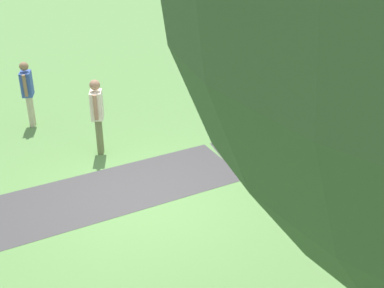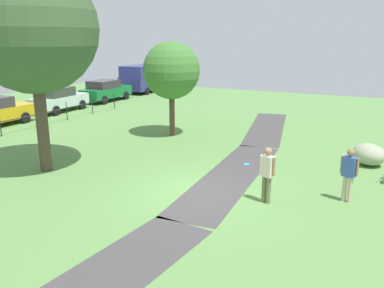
{
  "view_description": "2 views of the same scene",
  "coord_description": "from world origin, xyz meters",
  "px_view_note": "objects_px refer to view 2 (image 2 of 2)",
  "views": [
    {
      "loc": [
        2.31,
        7.2,
        4.96
      ],
      "look_at": [
        -0.91,
        0.1,
        1.01
      ],
      "focal_mm": 45.65,
      "sensor_mm": 36.0,
      "label": 1
    },
    {
      "loc": [
        -10.35,
        -5.15,
        4.65
      ],
      "look_at": [
        0.37,
        0.28,
        1.42
      ],
      "focal_mm": 37.48,
      "sensor_mm": 36.0,
      "label": 2
    }
  ],
  "objects_px": {
    "lawn_boulder": "(369,154)",
    "frisbee_on_grass": "(247,164)",
    "young_tree_near_path": "(171,71)",
    "parked_sedan_red": "(58,99)",
    "large_shade_tree": "(33,29)",
    "passerby_on_path": "(267,171)",
    "parked_coupe_black": "(105,90)",
    "man_near_boulder": "(349,172)",
    "delivery_van": "(146,77)"
  },
  "relations": [
    {
      "from": "parked_coupe_black",
      "to": "parked_sedan_red",
      "type": "bearing_deg",
      "value": -179.36
    },
    {
      "from": "man_near_boulder",
      "to": "parked_coupe_black",
      "type": "xyz_separation_m",
      "value": [
        11.82,
        18.22,
        -0.11
      ]
    },
    {
      "from": "frisbee_on_grass",
      "to": "parked_coupe_black",
      "type": "distance_m",
      "value": 17.52
    },
    {
      "from": "man_near_boulder",
      "to": "parked_sedan_red",
      "type": "bearing_deg",
      "value": 68.78
    },
    {
      "from": "lawn_boulder",
      "to": "frisbee_on_grass",
      "type": "distance_m",
      "value": 4.58
    },
    {
      "from": "passerby_on_path",
      "to": "parked_coupe_black",
      "type": "distance_m",
      "value": 20.71
    },
    {
      "from": "passerby_on_path",
      "to": "delivery_van",
      "type": "distance_m",
      "value": 24.97
    },
    {
      "from": "young_tree_near_path",
      "to": "man_near_boulder",
      "type": "height_order",
      "value": "young_tree_near_path"
    },
    {
      "from": "young_tree_near_path",
      "to": "parked_coupe_black",
      "type": "distance_m",
      "value": 12.18
    },
    {
      "from": "large_shade_tree",
      "to": "passerby_on_path",
      "type": "height_order",
      "value": "large_shade_tree"
    },
    {
      "from": "man_near_boulder",
      "to": "delivery_van",
      "type": "xyz_separation_m",
      "value": [
        17.66,
        18.5,
        0.35
      ]
    },
    {
      "from": "young_tree_near_path",
      "to": "parked_sedan_red",
      "type": "height_order",
      "value": "young_tree_near_path"
    },
    {
      "from": "frisbee_on_grass",
      "to": "delivery_van",
      "type": "xyz_separation_m",
      "value": [
        15.68,
        14.76,
        1.25
      ]
    },
    {
      "from": "frisbee_on_grass",
      "to": "parked_coupe_black",
      "type": "height_order",
      "value": "parked_coupe_black"
    },
    {
      "from": "parked_coupe_black",
      "to": "lawn_boulder",
      "type": "bearing_deg",
      "value": -112.73
    },
    {
      "from": "young_tree_near_path",
      "to": "delivery_van",
      "type": "relative_size",
      "value": 0.87
    },
    {
      "from": "large_shade_tree",
      "to": "parked_sedan_red",
      "type": "xyz_separation_m",
      "value": [
        8.93,
        8.2,
        -4.1
      ]
    },
    {
      "from": "large_shade_tree",
      "to": "parked_coupe_black",
      "type": "distance_m",
      "value": 16.51
    },
    {
      "from": "passerby_on_path",
      "to": "parked_coupe_black",
      "type": "height_order",
      "value": "passerby_on_path"
    },
    {
      "from": "passerby_on_path",
      "to": "delivery_van",
      "type": "xyz_separation_m",
      "value": [
        18.8,
        16.44,
        0.31
      ]
    },
    {
      "from": "young_tree_near_path",
      "to": "delivery_van",
      "type": "bearing_deg",
      "value": 37.72
    },
    {
      "from": "young_tree_near_path",
      "to": "lawn_boulder",
      "type": "relative_size",
      "value": 2.58
    },
    {
      "from": "large_shade_tree",
      "to": "man_near_boulder",
      "type": "bearing_deg",
      "value": -79.33
    },
    {
      "from": "lawn_boulder",
      "to": "parked_sedan_red",
      "type": "height_order",
      "value": "parked_sedan_red"
    },
    {
      "from": "large_shade_tree",
      "to": "young_tree_near_path",
      "type": "height_order",
      "value": "large_shade_tree"
    },
    {
      "from": "young_tree_near_path",
      "to": "lawn_boulder",
      "type": "xyz_separation_m",
      "value": [
        -0.72,
        -8.85,
        -2.71
      ]
    },
    {
      "from": "passerby_on_path",
      "to": "frisbee_on_grass",
      "type": "height_order",
      "value": "passerby_on_path"
    },
    {
      "from": "large_shade_tree",
      "to": "man_near_boulder",
      "type": "xyz_separation_m",
      "value": [
        1.88,
        -9.97,
        -3.99
      ]
    },
    {
      "from": "delivery_van",
      "to": "large_shade_tree",
      "type": "bearing_deg",
      "value": -156.4
    },
    {
      "from": "lawn_boulder",
      "to": "frisbee_on_grass",
      "type": "relative_size",
      "value": 7.51
    },
    {
      "from": "man_near_boulder",
      "to": "young_tree_near_path",
      "type": "bearing_deg",
      "value": 60.76
    },
    {
      "from": "young_tree_near_path",
      "to": "frisbee_on_grass",
      "type": "height_order",
      "value": "young_tree_near_path"
    },
    {
      "from": "lawn_boulder",
      "to": "large_shade_tree",
      "type": "bearing_deg",
      "value": 120.01
    },
    {
      "from": "frisbee_on_grass",
      "to": "parked_sedan_red",
      "type": "height_order",
      "value": "parked_sedan_red"
    },
    {
      "from": "frisbee_on_grass",
      "to": "parked_sedan_red",
      "type": "bearing_deg",
      "value": 70.6
    },
    {
      "from": "large_shade_tree",
      "to": "man_near_boulder",
      "type": "distance_m",
      "value": 10.9
    },
    {
      "from": "large_shade_tree",
      "to": "parked_sedan_red",
      "type": "relative_size",
      "value": 1.75
    },
    {
      "from": "lawn_boulder",
      "to": "delivery_van",
      "type": "distance_m",
      "value": 23.23
    },
    {
      "from": "parked_sedan_red",
      "to": "parked_coupe_black",
      "type": "distance_m",
      "value": 4.77
    },
    {
      "from": "frisbee_on_grass",
      "to": "lawn_boulder",
      "type": "bearing_deg",
      "value": -62.81
    },
    {
      "from": "large_shade_tree",
      "to": "parked_coupe_black",
      "type": "bearing_deg",
      "value": 31.06
    },
    {
      "from": "delivery_van",
      "to": "frisbee_on_grass",
      "type": "bearing_deg",
      "value": -136.74
    },
    {
      "from": "large_shade_tree",
      "to": "parked_coupe_black",
      "type": "height_order",
      "value": "large_shade_tree"
    },
    {
      "from": "man_near_boulder",
      "to": "passerby_on_path",
      "type": "height_order",
      "value": "passerby_on_path"
    },
    {
      "from": "young_tree_near_path",
      "to": "parked_coupe_black",
      "type": "relative_size",
      "value": 1.06
    },
    {
      "from": "young_tree_near_path",
      "to": "frisbee_on_grass",
      "type": "relative_size",
      "value": 19.35
    },
    {
      "from": "passerby_on_path",
      "to": "delivery_van",
      "type": "relative_size",
      "value": 0.32
    },
    {
      "from": "young_tree_near_path",
      "to": "passerby_on_path",
      "type": "distance_m",
      "value": 9.03
    },
    {
      "from": "young_tree_near_path",
      "to": "delivery_van",
      "type": "distance_m",
      "value": 16.38
    },
    {
      "from": "man_near_boulder",
      "to": "passerby_on_path",
      "type": "bearing_deg",
      "value": 118.84
    }
  ]
}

